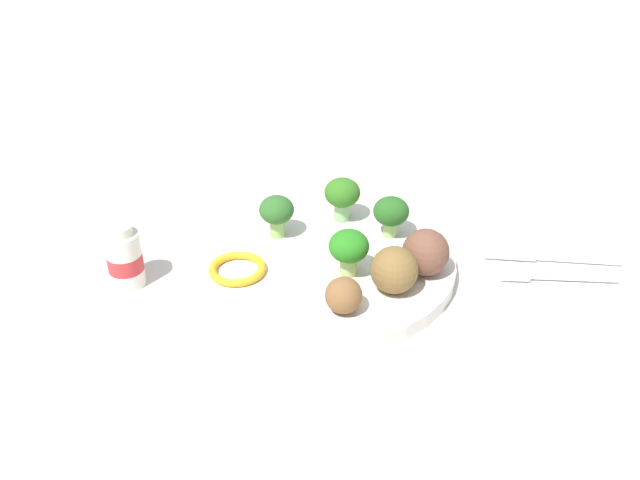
% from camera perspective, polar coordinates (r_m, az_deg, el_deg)
% --- Properties ---
extents(ground_plane, '(4.00, 4.00, 0.00)m').
position_cam_1_polar(ground_plane, '(0.74, -0.00, -2.37)').
color(ground_plane, silver).
extents(plate, '(0.28, 0.28, 0.02)m').
position_cam_1_polar(plate, '(0.73, -0.00, -1.86)').
color(plate, white).
rests_on(plate, ground_plane).
extents(broccoli_floret_mid_right, '(0.04, 0.04, 0.05)m').
position_cam_1_polar(broccoli_floret_mid_right, '(0.69, 2.17, -0.66)').
color(broccoli_floret_mid_right, '#A8C272').
rests_on(broccoli_floret_mid_right, plate).
extents(broccoli_floret_mid_left, '(0.04, 0.04, 0.05)m').
position_cam_1_polar(broccoli_floret_mid_left, '(0.75, 5.69, 2.27)').
color(broccoli_floret_mid_left, '#A3CE73').
rests_on(broccoli_floret_mid_left, plate).
extents(broccoli_floret_near_rim, '(0.04, 0.04, 0.05)m').
position_cam_1_polar(broccoli_floret_near_rim, '(0.75, -3.80, 2.35)').
color(broccoli_floret_near_rim, '#9CCF6D').
rests_on(broccoli_floret_near_rim, plate).
extents(broccoli_floret_front_right, '(0.04, 0.04, 0.05)m').
position_cam_1_polar(broccoli_floret_front_right, '(0.78, 1.66, 3.77)').
color(broccoli_floret_front_right, '#97C983').
rests_on(broccoli_floret_front_right, plate).
extents(meatball_back_right, '(0.04, 0.04, 0.04)m').
position_cam_1_polar(meatball_back_right, '(0.64, 1.72, -4.58)').
color(meatball_back_right, brown).
rests_on(meatball_back_right, plate).
extents(meatball_back_left, '(0.05, 0.05, 0.05)m').
position_cam_1_polar(meatball_back_left, '(0.67, 5.92, -2.47)').
color(meatball_back_left, brown).
rests_on(meatball_back_left, plate).
extents(meatball_front_left, '(0.05, 0.05, 0.05)m').
position_cam_1_polar(meatball_front_left, '(0.70, 8.49, -1.01)').
color(meatball_front_left, brown).
rests_on(meatball_front_left, plate).
extents(pepper_ring_back_left, '(0.07, 0.07, 0.01)m').
position_cam_1_polar(pepper_ring_back_left, '(0.71, -7.04, -2.37)').
color(pepper_ring_back_left, yellow).
rests_on(pepper_ring_back_left, plate).
extents(napkin, '(0.18, 0.13, 0.01)m').
position_cam_1_polar(napkin, '(0.77, 18.55, -2.31)').
color(napkin, white).
rests_on(napkin, ground_plane).
extents(fork, '(0.12, 0.03, 0.01)m').
position_cam_1_polar(fork, '(0.75, 18.30, -2.74)').
color(fork, silver).
rests_on(fork, napkin).
extents(knife, '(0.15, 0.03, 0.01)m').
position_cam_1_polar(knife, '(0.78, 17.86, -1.24)').
color(knife, white).
rests_on(knife, napkin).
extents(yogurt_bottle, '(0.04, 0.04, 0.07)m').
position_cam_1_polar(yogurt_bottle, '(0.73, -16.01, -1.45)').
color(yogurt_bottle, white).
rests_on(yogurt_bottle, ground_plane).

